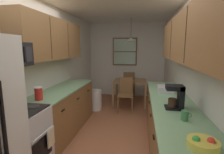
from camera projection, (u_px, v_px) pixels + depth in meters
name	position (u px, v px, depth m)	size (l,w,h in m)	color
ground_plane	(115.00, 127.00, 3.68)	(12.00, 12.00, 0.00)	#995B3D
wall_left	(54.00, 67.00, 3.70)	(0.10, 9.00, 2.55)	silver
wall_right	(185.00, 70.00, 3.24)	(0.10, 9.00, 2.55)	silver
wall_back	(127.00, 60.00, 6.04)	(4.40, 0.10, 2.55)	silver
ceiling_slab	(115.00, 0.00, 3.25)	(4.40, 9.00, 0.08)	white
stove_range	(20.00, 143.00, 2.21)	(0.66, 0.58, 1.10)	silver
microwave_over_range	(3.00, 55.00, 2.04)	(0.39, 0.63, 0.30)	black
counter_left	(64.00, 110.00, 3.47)	(0.64, 2.00, 0.90)	olive
upper_cabinets_left	(52.00, 39.00, 3.22)	(0.33, 2.08, 0.75)	olive
counter_right	(172.00, 133.00, 2.52)	(0.64, 3.22, 0.90)	olive
upper_cabinets_right	(190.00, 38.00, 2.22)	(0.33, 2.90, 0.63)	olive
dining_table	(130.00, 84.00, 5.17)	(0.97, 0.82, 0.72)	olive
dining_chair_near	(126.00, 93.00, 4.60)	(0.41, 0.41, 0.90)	brown
dining_chair_far	(129.00, 83.00, 5.80)	(0.44, 0.44, 0.90)	brown
pendant_light	(131.00, 39.00, 4.95)	(0.26, 0.26, 0.66)	black
back_window	(125.00, 52.00, 5.93)	(0.84, 0.05, 0.95)	brown
trash_bin	(95.00, 100.00, 4.71)	(0.34, 0.34, 0.55)	white
storage_canister	(39.00, 93.00, 2.59)	(0.12, 0.12, 0.21)	red
dish_towel	(51.00, 137.00, 2.29)	(0.02, 0.16, 0.24)	beige
coffee_maker	(177.00, 97.00, 2.21)	(0.22, 0.18, 0.31)	black
mug_by_coffeemaker	(185.00, 116.00, 1.86)	(0.12, 0.08, 0.11)	#3F7F4C
fruit_bowl	(203.00, 143.00, 1.36)	(0.24, 0.24, 0.09)	#E5D14C
dish_rack	(165.00, 89.00, 3.11)	(0.28, 0.34, 0.10)	silver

